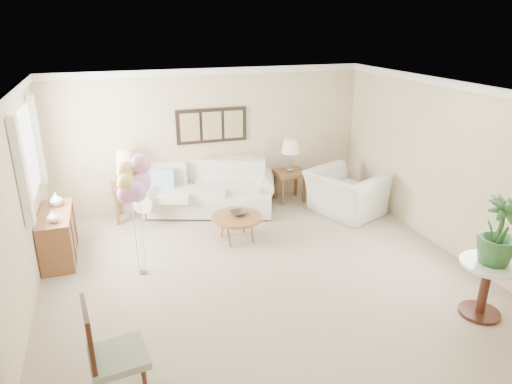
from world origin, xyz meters
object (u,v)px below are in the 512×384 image
sofa (209,192)px  balloon_cluster (133,182)px  coffee_table (237,218)px  accent_chair (109,351)px  armchair (345,193)px

sofa → balloon_cluster: bearing=-125.9°
sofa → balloon_cluster: size_ratio=1.62×
coffee_table → accent_chair: size_ratio=0.79×
sofa → coffee_table: (0.16, -1.36, 0.02)m
coffee_table → balloon_cluster: size_ratio=0.48×
coffee_table → accent_chair: 3.54m
armchair → balloon_cluster: size_ratio=0.71×
sofa → armchair: bearing=-21.5°
coffee_table → accent_chair: accent_chair is taller
armchair → balloon_cluster: (-3.81, -1.06, 1.00)m
accent_chair → coffee_table: bearing=54.4°
sofa → armchair: (2.37, -0.94, 0.03)m
armchair → accent_chair: bearing=106.3°
accent_chair → balloon_cluster: 2.45m
coffee_table → armchair: armchair is taller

